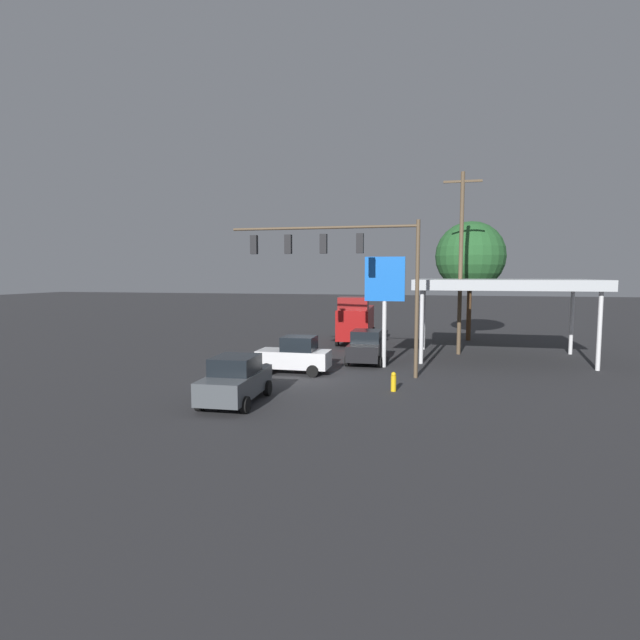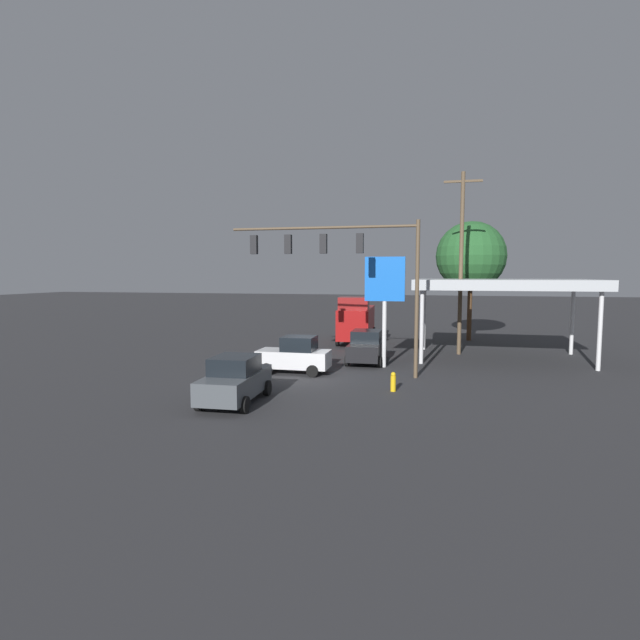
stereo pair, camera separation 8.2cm
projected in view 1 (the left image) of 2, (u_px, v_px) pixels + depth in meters
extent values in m
plane|color=#2D2D30|center=(311.00, 375.00, 25.93)|extent=(200.00, 200.00, 0.00)
cylinder|color=brown|center=(417.00, 300.00, 24.94)|extent=(0.20, 0.20, 7.93)
cylinder|color=brown|center=(322.00, 228.00, 25.69)|extent=(9.75, 0.14, 0.14)
cube|color=black|center=(360.00, 243.00, 25.33)|extent=(0.36, 0.28, 1.00)
sphere|color=#FF4141|center=(361.00, 238.00, 25.48)|extent=(0.22, 0.22, 0.22)
sphere|color=#392305|center=(360.00, 243.00, 25.51)|extent=(0.22, 0.22, 0.22)
sphere|color=black|center=(360.00, 249.00, 25.53)|extent=(0.22, 0.22, 0.22)
cube|color=black|center=(323.00, 244.00, 25.75)|extent=(0.36, 0.28, 1.00)
sphere|color=#FF4141|center=(324.00, 238.00, 25.90)|extent=(0.22, 0.22, 0.22)
sphere|color=#392305|center=(324.00, 244.00, 25.93)|extent=(0.22, 0.22, 0.22)
sphere|color=black|center=(324.00, 250.00, 25.96)|extent=(0.22, 0.22, 0.22)
cube|color=black|center=(288.00, 244.00, 26.18)|extent=(0.36, 0.28, 1.00)
sphere|color=#FF4141|center=(289.00, 239.00, 26.33)|extent=(0.22, 0.22, 0.22)
sphere|color=#392305|center=(289.00, 244.00, 26.36)|extent=(0.22, 0.22, 0.22)
sphere|color=black|center=(289.00, 250.00, 26.39)|extent=(0.22, 0.22, 0.22)
cube|color=black|center=(254.00, 245.00, 26.60)|extent=(0.36, 0.28, 1.00)
sphere|color=#FF4141|center=(255.00, 239.00, 26.76)|extent=(0.22, 0.22, 0.22)
sphere|color=#392305|center=(255.00, 245.00, 26.78)|extent=(0.22, 0.22, 0.22)
sphere|color=black|center=(255.00, 251.00, 26.81)|extent=(0.22, 0.22, 0.22)
cylinder|color=brown|center=(461.00, 264.00, 32.15)|extent=(0.26, 0.26, 11.72)
cube|color=brown|center=(463.00, 181.00, 31.67)|extent=(2.40, 0.14, 0.14)
cube|color=#B2B7BC|center=(502.00, 284.00, 30.58)|extent=(10.66, 6.87, 0.60)
cube|color=red|center=(495.00, 283.00, 33.93)|extent=(10.66, 0.06, 0.36)
cylinder|color=silver|center=(572.00, 321.00, 32.50)|extent=(0.24, 0.24, 4.32)
cylinder|color=silver|center=(424.00, 319.00, 34.62)|extent=(0.24, 0.24, 4.32)
cylinder|color=silver|center=(599.00, 331.00, 27.00)|extent=(0.24, 0.24, 4.32)
cylinder|color=silver|center=(422.00, 327.00, 29.12)|extent=(0.24, 0.24, 4.32)
cylinder|color=silver|center=(384.00, 312.00, 27.92)|extent=(0.24, 0.24, 6.20)
cube|color=blue|center=(385.00, 279.00, 27.75)|extent=(2.22, 0.24, 2.46)
cube|color=black|center=(385.00, 279.00, 27.88)|extent=(1.56, 0.04, 0.86)
cube|color=#474C51|center=(236.00, 384.00, 20.33)|extent=(1.96, 4.46, 0.90)
cube|color=black|center=(235.00, 365.00, 20.26)|extent=(1.73, 2.06, 0.70)
cylinder|color=black|center=(245.00, 405.00, 18.80)|extent=(0.24, 0.67, 0.66)
cylinder|color=black|center=(200.00, 403.00, 19.15)|extent=(0.24, 0.67, 0.66)
cylinder|color=black|center=(268.00, 388.00, 21.60)|extent=(0.24, 0.67, 0.66)
cylinder|color=black|center=(227.00, 386.00, 21.95)|extent=(0.24, 0.67, 0.66)
cube|color=black|center=(367.00, 350.00, 29.57)|extent=(1.83, 4.41, 0.90)
cube|color=black|center=(367.00, 336.00, 29.49)|extent=(1.67, 2.01, 0.70)
cylinder|color=black|center=(379.00, 362.00, 28.02)|extent=(0.22, 0.66, 0.66)
cylinder|color=black|center=(347.00, 361.00, 28.42)|extent=(0.22, 0.66, 0.66)
cylinder|color=black|center=(384.00, 354.00, 30.80)|extent=(0.22, 0.66, 0.66)
cylinder|color=black|center=(355.00, 353.00, 31.20)|extent=(0.22, 0.66, 0.66)
cube|color=maroon|center=(356.00, 322.00, 38.19)|extent=(2.69, 6.92, 2.20)
cube|color=maroon|center=(354.00, 303.00, 35.99)|extent=(2.22, 1.92, 0.90)
cylinder|color=black|center=(369.00, 340.00, 35.93)|extent=(0.28, 0.97, 0.96)
cylinder|color=black|center=(337.00, 340.00, 36.32)|extent=(0.28, 0.97, 0.96)
cylinder|color=black|center=(373.00, 333.00, 40.27)|extent=(0.28, 0.97, 0.96)
cylinder|color=black|center=(344.00, 333.00, 40.66)|extent=(0.28, 0.97, 0.96)
cube|color=silver|center=(294.00, 359.00, 26.49)|extent=(3.81, 1.72, 0.90)
cube|color=black|center=(299.00, 343.00, 26.35)|extent=(1.71, 1.57, 0.76)
cylinder|color=black|center=(266.00, 369.00, 25.96)|extent=(0.62, 0.22, 0.62)
cylinder|color=black|center=(277.00, 363.00, 27.65)|extent=(0.62, 0.22, 0.62)
cylinder|color=black|center=(313.00, 371.00, 25.42)|extent=(0.62, 0.22, 0.62)
cylinder|color=black|center=(320.00, 365.00, 27.11)|extent=(0.62, 0.22, 0.62)
cylinder|color=#4C331E|center=(469.00, 310.00, 39.34)|extent=(0.36, 0.36, 4.75)
sphere|color=#235628|center=(470.00, 256.00, 38.94)|extent=(5.39, 5.39, 5.39)
cylinder|color=gold|center=(394.00, 384.00, 22.36)|extent=(0.24, 0.24, 0.70)
sphere|color=gold|center=(394.00, 374.00, 22.32)|extent=(0.22, 0.22, 0.22)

